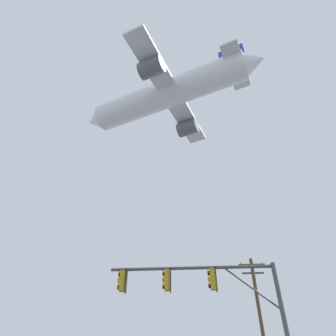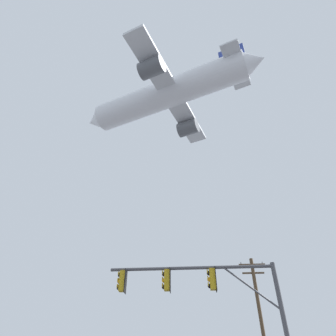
% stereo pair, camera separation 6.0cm
% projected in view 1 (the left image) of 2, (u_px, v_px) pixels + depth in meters
% --- Properties ---
extents(signal_pole_near, '(7.58, 0.52, 5.67)m').
position_uv_depth(signal_pole_near, '(207.00, 292.00, 12.92)').
color(signal_pole_near, '#4C4C51').
rests_on(signal_pole_near, ground).
extents(utility_pole, '(2.20, 0.28, 9.71)m').
position_uv_depth(utility_pole, '(260.00, 318.00, 22.55)').
color(utility_pole, brown).
rests_on(utility_pole, ground).
extents(airplane, '(27.39, 21.15, 7.69)m').
position_uv_depth(airplane, '(167.00, 95.00, 42.66)').
color(airplane, white).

